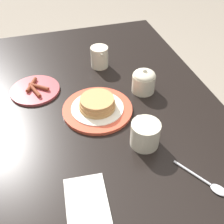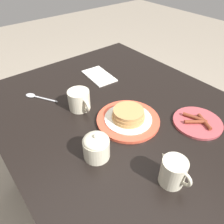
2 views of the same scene
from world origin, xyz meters
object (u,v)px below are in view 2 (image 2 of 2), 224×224
(pancake_plate, at_px, (128,117))
(creamer_pitcher, at_px, (173,171))
(coffee_mug, at_px, (79,100))
(sugar_bowl, at_px, (96,146))
(spoon, at_px, (36,97))
(napkin, at_px, (99,76))
(side_plate_bacon, at_px, (198,122))

(pancake_plate, bearing_deg, creamer_pitcher, -16.17)
(coffee_mug, bearing_deg, sugar_bowl, -20.52)
(coffee_mug, height_order, sugar_bowl, sugar_bowl)
(creamer_pitcher, relative_size, spoon, 0.75)
(pancake_plate, bearing_deg, napkin, 161.84)
(napkin, bearing_deg, spoon, -94.74)
(pancake_plate, relative_size, coffee_mug, 2.05)
(napkin, xyz_separation_m, spoon, (-0.03, -0.33, 0.00))
(coffee_mug, bearing_deg, spoon, -149.36)
(pancake_plate, bearing_deg, side_plate_bacon, 48.57)
(side_plate_bacon, distance_m, sugar_bowl, 0.41)
(napkin, bearing_deg, pancake_plate, -18.16)
(side_plate_bacon, distance_m, napkin, 0.53)
(side_plate_bacon, distance_m, coffee_mug, 0.47)
(side_plate_bacon, relative_size, napkin, 0.96)
(sugar_bowl, xyz_separation_m, napkin, (-0.41, 0.31, -0.04))
(creamer_pitcher, height_order, sugar_bowl, sugar_bowl)
(creamer_pitcher, bearing_deg, coffee_mug, -177.42)
(sugar_bowl, bearing_deg, coffee_mug, 159.48)
(side_plate_bacon, xyz_separation_m, sugar_bowl, (-0.11, -0.39, 0.04))
(sugar_bowl, bearing_deg, creamer_pitcher, 28.28)
(pancake_plate, height_order, spoon, pancake_plate)
(creamer_pitcher, height_order, napkin, creamer_pitcher)
(sugar_bowl, xyz_separation_m, spoon, (-0.44, -0.02, -0.04))
(creamer_pitcher, distance_m, sugar_bowl, 0.24)
(napkin, bearing_deg, sugar_bowl, -36.74)
(pancake_plate, xyz_separation_m, spoon, (-0.37, -0.21, -0.01))
(creamer_pitcher, xyz_separation_m, sugar_bowl, (-0.21, -0.11, -0.00))
(napkin, distance_m, spoon, 0.33)
(pancake_plate, height_order, creamer_pitcher, creamer_pitcher)
(pancake_plate, height_order, napkin, pancake_plate)
(creamer_pitcher, distance_m, napkin, 0.65)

